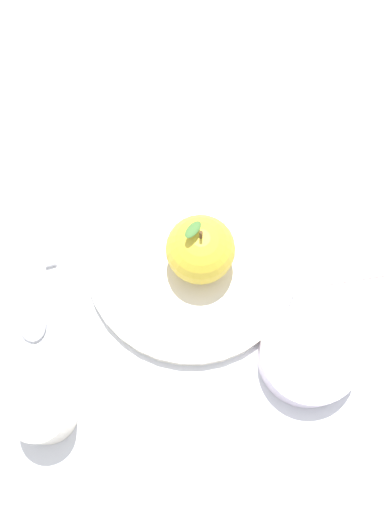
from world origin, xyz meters
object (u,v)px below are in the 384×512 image
at_px(cup, 43,413).
at_px(knife, 52,270).
at_px(dinner_plate, 192,258).
at_px(side_bowl, 309,356).
at_px(apple, 200,249).
at_px(spoon, 29,309).
at_px(linen_napkin, 336,212).

distance_m(cup, knife, 0.18).
xyz_separation_m(dinner_plate, side_bowl, (-0.18, 0.04, 0.01)).
relative_size(apple, side_bowl, 0.85).
distance_m(dinner_plate, side_bowl, 0.19).
height_order(dinner_plate, spoon, dinner_plate).
height_order(dinner_plate, linen_napkin, dinner_plate).
bearing_deg(side_bowl, linen_napkin, -76.40).
bearing_deg(dinner_plate, spoon, 46.29).
xyz_separation_m(cup, linen_napkin, (-0.19, -0.40, -0.03)).
height_order(dinner_plate, side_bowl, side_bowl).
distance_m(side_bowl, cup, 0.31).
bearing_deg(cup, dinner_plate, -102.48).
bearing_deg(cup, side_bowl, -139.06).
bearing_deg(cup, linen_napkin, -115.41).
height_order(side_bowl, cup, cup).
xyz_separation_m(spoon, linen_napkin, (-0.28, -0.30, -0.00)).
bearing_deg(side_bowl, cup, 40.94).
bearing_deg(dinner_plate, linen_napkin, -131.87).
relative_size(cup, spoon, 0.48).
xyz_separation_m(dinner_plate, spoon, (0.15, 0.15, -0.01)).
relative_size(dinner_plate, apple, 2.69).
distance_m(cup, spoon, 0.13).
bearing_deg(side_bowl, dinner_plate, -13.61).
xyz_separation_m(apple, side_bowl, (-0.17, 0.04, -0.04)).
xyz_separation_m(dinner_plate, linen_napkin, (-0.13, -0.15, -0.01)).
bearing_deg(dinner_plate, side_bowl, 166.39).
bearing_deg(cup, knife, -58.01).
bearing_deg(linen_napkin, spoon, 47.19).
bearing_deg(knife, cup, 121.99).
xyz_separation_m(dinner_plate, knife, (0.15, 0.10, -0.01)).
distance_m(apple, side_bowl, 0.18).
height_order(side_bowl, knife, side_bowl).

